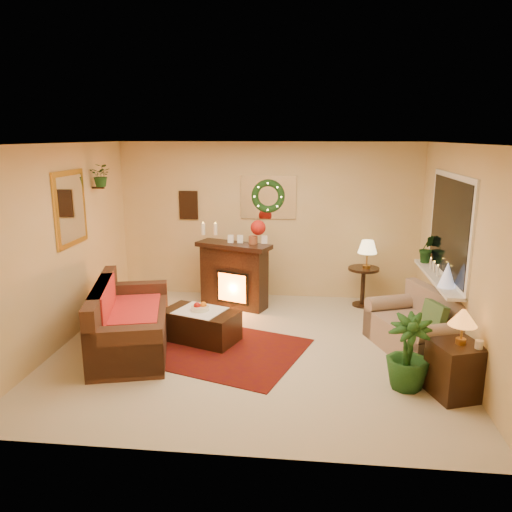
# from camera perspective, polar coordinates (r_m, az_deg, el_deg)

# --- Properties ---
(floor) EXTENTS (5.00, 5.00, 0.00)m
(floor) POSITION_cam_1_polar(r_m,az_deg,el_deg) (6.59, -0.33, -10.48)
(floor) COLOR beige
(floor) RESTS_ON ground
(ceiling) EXTENTS (5.00, 5.00, 0.00)m
(ceiling) POSITION_cam_1_polar(r_m,az_deg,el_deg) (6.02, -0.37, 12.74)
(ceiling) COLOR white
(ceiling) RESTS_ON ground
(wall_back) EXTENTS (5.00, 5.00, 0.00)m
(wall_back) POSITION_cam_1_polar(r_m,az_deg,el_deg) (8.38, 1.40, 4.03)
(wall_back) COLOR #EFD88C
(wall_back) RESTS_ON ground
(wall_front) EXTENTS (5.00, 5.00, 0.00)m
(wall_front) POSITION_cam_1_polar(r_m,az_deg,el_deg) (4.04, -3.99, -6.54)
(wall_front) COLOR #EFD88C
(wall_front) RESTS_ON ground
(wall_left) EXTENTS (4.50, 4.50, 0.00)m
(wall_left) POSITION_cam_1_polar(r_m,az_deg,el_deg) (6.92, -21.39, 1.05)
(wall_left) COLOR #EFD88C
(wall_left) RESTS_ON ground
(wall_right) EXTENTS (4.50, 4.50, 0.00)m
(wall_right) POSITION_cam_1_polar(r_m,az_deg,el_deg) (6.41, 22.47, 0.01)
(wall_right) COLOR #EFD88C
(wall_right) RESTS_ON ground
(area_rug) EXTENTS (2.54, 2.21, 0.01)m
(area_rug) POSITION_cam_1_polar(r_m,az_deg,el_deg) (6.59, -4.63, -10.50)
(area_rug) COLOR maroon
(area_rug) RESTS_ON floor
(sofa) EXTENTS (1.35, 2.14, 0.85)m
(sofa) POSITION_cam_1_polar(r_m,az_deg,el_deg) (6.68, -14.07, -6.60)
(sofa) COLOR #4A2E23
(sofa) RESTS_ON floor
(red_throw) EXTENTS (0.72, 1.17, 0.02)m
(red_throw) POSITION_cam_1_polar(r_m,az_deg,el_deg) (6.86, -14.09, -5.86)
(red_throw) COLOR #B70B14
(red_throw) RESTS_ON sofa
(fireplace) EXTENTS (1.11, 0.69, 0.98)m
(fireplace) POSITION_cam_1_polar(r_m,az_deg,el_deg) (7.97, -2.53, -2.00)
(fireplace) COLOR black
(fireplace) RESTS_ON floor
(poinsettia) EXTENTS (0.24, 0.24, 0.24)m
(poinsettia) POSITION_cam_1_polar(r_m,az_deg,el_deg) (7.76, 0.24, 3.26)
(poinsettia) COLOR #AD1911
(poinsettia) RESTS_ON fireplace
(mantel_candle_a) EXTENTS (0.06, 0.06, 0.18)m
(mantel_candle_a) POSITION_cam_1_polar(r_m,az_deg,el_deg) (7.91, -6.06, 3.09)
(mantel_candle_a) COLOR beige
(mantel_candle_a) RESTS_ON fireplace
(mantel_candle_b) EXTENTS (0.06, 0.06, 0.18)m
(mantel_candle_b) POSITION_cam_1_polar(r_m,az_deg,el_deg) (7.87, -4.65, 3.07)
(mantel_candle_b) COLOR beige
(mantel_candle_b) RESTS_ON fireplace
(mantel_mirror) EXTENTS (0.92, 0.02, 0.72)m
(mantel_mirror) POSITION_cam_1_polar(r_m,az_deg,el_deg) (8.30, 1.40, 6.73)
(mantel_mirror) COLOR white
(mantel_mirror) RESTS_ON wall_back
(wreath) EXTENTS (0.55, 0.11, 0.55)m
(wreath) POSITION_cam_1_polar(r_m,az_deg,el_deg) (8.26, 1.38, 6.83)
(wreath) COLOR #194719
(wreath) RESTS_ON wall_back
(wall_art) EXTENTS (0.32, 0.03, 0.48)m
(wall_art) POSITION_cam_1_polar(r_m,az_deg,el_deg) (8.54, -7.71, 5.79)
(wall_art) COLOR #381E11
(wall_art) RESTS_ON wall_back
(gold_mirror) EXTENTS (0.03, 0.84, 1.00)m
(gold_mirror) POSITION_cam_1_polar(r_m,az_deg,el_deg) (7.10, -20.46, 5.13)
(gold_mirror) COLOR gold
(gold_mirror) RESTS_ON wall_left
(hanging_plant) EXTENTS (0.33, 0.28, 0.36)m
(hanging_plant) POSITION_cam_1_polar(r_m,az_deg,el_deg) (7.69, -17.18, 7.62)
(hanging_plant) COLOR #194719
(hanging_plant) RESTS_ON wall_left
(loveseat) EXTENTS (1.20, 1.51, 0.77)m
(loveseat) POSITION_cam_1_polar(r_m,az_deg,el_deg) (6.68, 17.79, -6.95)
(loveseat) COLOR #87705E
(loveseat) RESTS_ON floor
(window_frame) EXTENTS (0.03, 1.86, 1.36)m
(window_frame) POSITION_cam_1_polar(r_m,az_deg,el_deg) (6.87, 21.30, 3.11)
(window_frame) COLOR white
(window_frame) RESTS_ON wall_right
(window_glass) EXTENTS (0.02, 1.70, 1.22)m
(window_glass) POSITION_cam_1_polar(r_m,az_deg,el_deg) (6.87, 21.17, 3.12)
(window_glass) COLOR black
(window_glass) RESTS_ON wall_right
(window_sill) EXTENTS (0.22, 1.86, 0.04)m
(window_sill) POSITION_cam_1_polar(r_m,az_deg,el_deg) (6.99, 19.99, -2.34)
(window_sill) COLOR white
(window_sill) RESTS_ON wall_right
(mini_tree) EXTENTS (0.21, 0.21, 0.32)m
(mini_tree) POSITION_cam_1_polar(r_m,az_deg,el_deg) (6.49, 21.02, -2.05)
(mini_tree) COLOR silver
(mini_tree) RESTS_ON window_sill
(sill_plant) EXTENTS (0.30, 0.24, 0.55)m
(sill_plant) POSITION_cam_1_polar(r_m,az_deg,el_deg) (7.63, 19.00, 0.69)
(sill_plant) COLOR #245E1B
(sill_plant) RESTS_ON window_sill
(side_table_round) EXTENTS (0.62, 0.62, 0.64)m
(side_table_round) POSITION_cam_1_polar(r_m,az_deg,el_deg) (8.23, 12.11, -3.42)
(side_table_round) COLOR #442815
(side_table_round) RESTS_ON floor
(lamp_cream) EXTENTS (0.30, 0.30, 0.46)m
(lamp_cream) POSITION_cam_1_polar(r_m,az_deg,el_deg) (8.06, 12.59, 0.27)
(lamp_cream) COLOR #F8DB92
(lamp_cream) RESTS_ON side_table_round
(end_table_square) EXTENTS (0.61, 0.61, 0.59)m
(end_table_square) POSITION_cam_1_polar(r_m,az_deg,el_deg) (5.78, 21.87, -12.20)
(end_table_square) COLOR #331A12
(end_table_square) RESTS_ON floor
(lamp_tiffany) EXTENTS (0.29, 0.29, 0.43)m
(lamp_tiffany) POSITION_cam_1_polar(r_m,az_deg,el_deg) (5.61, 22.47, -7.78)
(lamp_tiffany) COLOR orange
(lamp_tiffany) RESTS_ON end_table_square
(coffee_table) EXTENTS (1.12, 0.85, 0.42)m
(coffee_table) POSITION_cam_1_polar(r_m,az_deg,el_deg) (6.80, -6.37, -7.90)
(coffee_table) COLOR #412210
(coffee_table) RESTS_ON floor
(fruit_bowl) EXTENTS (0.24, 0.24, 0.06)m
(fruit_bowl) POSITION_cam_1_polar(r_m,az_deg,el_deg) (6.71, -6.41, -5.98)
(fruit_bowl) COLOR white
(fruit_bowl) RESTS_ON coffee_table
(floor_palm) EXTENTS (1.70, 1.70, 2.50)m
(floor_palm) POSITION_cam_1_polar(r_m,az_deg,el_deg) (5.70, 17.01, -10.17)
(floor_palm) COLOR #193A1C
(floor_palm) RESTS_ON floor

